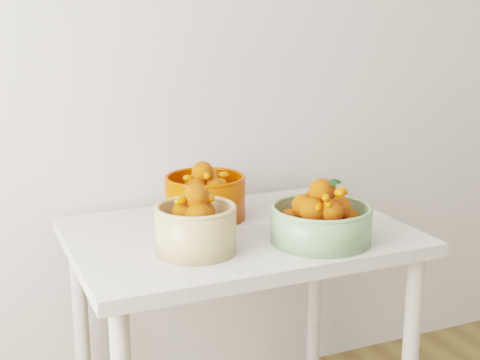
# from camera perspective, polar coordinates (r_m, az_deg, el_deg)

# --- Properties ---
(table) EXTENTS (1.00, 0.70, 0.75)m
(table) POSITION_cam_1_polar(r_m,az_deg,el_deg) (2.05, -0.10, -6.82)
(table) COLOR silver
(table) RESTS_ON ground
(bowl_cream) EXTENTS (0.27, 0.27, 0.19)m
(bowl_cream) POSITION_cam_1_polar(r_m,az_deg,el_deg) (1.82, -3.80, -3.97)
(bowl_cream) COLOR tan
(bowl_cream) RESTS_ON table
(bowl_green) EXTENTS (0.31, 0.31, 0.19)m
(bowl_green) POSITION_cam_1_polar(r_m,az_deg,el_deg) (1.92, 6.93, -3.41)
(bowl_green) COLOR #76A06E
(bowl_green) RESTS_ON table
(bowl_orange) EXTENTS (0.28, 0.28, 0.19)m
(bowl_orange) POSITION_cam_1_polar(r_m,az_deg,el_deg) (2.12, -2.98, -1.35)
(bowl_orange) COLOR #BF3000
(bowl_orange) RESTS_ON table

